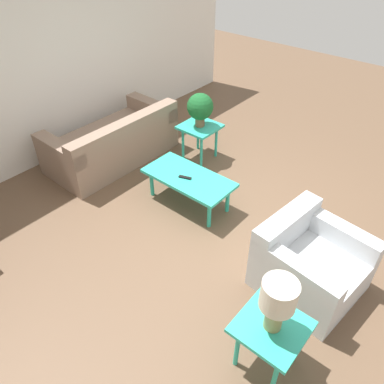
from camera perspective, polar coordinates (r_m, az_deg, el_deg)
The scene contains 10 objects.
ground_plane at distance 4.57m, azimuth 5.43°, elevation -5.64°, with size 14.00×14.00×0.00m, color brown.
wall_right at distance 5.88m, azimuth -19.94°, elevation 18.12°, with size 0.12×7.20×2.70m.
sofa at distance 5.75m, azimuth -11.85°, elevation 7.36°, with size 0.97×1.91×0.76m.
armchair at distance 3.95m, azimuth 17.30°, elevation -10.30°, with size 1.01×0.99×0.75m.
coffee_table at distance 4.70m, azimuth -0.53°, elevation 1.92°, with size 1.16×0.56×0.42m.
side_table_plant at distance 5.61m, azimuth 1.19°, elevation 9.33°, with size 0.53×0.53×0.54m.
side_table_lamp at distance 3.21m, azimuth 11.88°, elevation -20.08°, with size 0.53×0.53×0.54m.
potted_plant at distance 5.44m, azimuth 1.24°, elevation 12.79°, with size 0.38×0.38×0.49m.
table_lamp at distance 2.88m, azimuth 12.95°, elevation -15.74°, with size 0.27×0.27×0.50m.
remote_control at distance 4.64m, azimuth -1.07°, elevation 2.24°, with size 0.16×0.09×0.02m.
Camera 1 is at (-1.80, 2.80, 3.14)m, focal length 35.00 mm.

